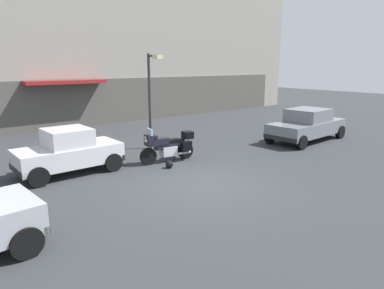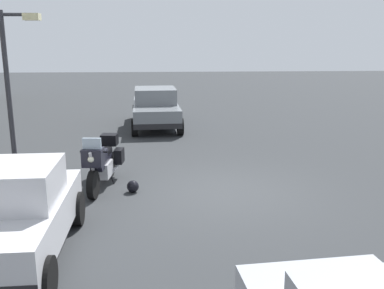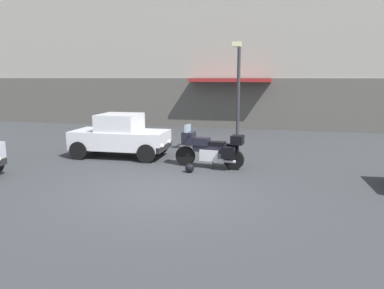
{
  "view_description": "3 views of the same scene",
  "coord_description": "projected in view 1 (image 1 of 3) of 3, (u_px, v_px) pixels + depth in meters",
  "views": [
    {
      "loc": [
        -6.61,
        -7.7,
        3.66
      ],
      "look_at": [
        0.02,
        0.59,
        1.18
      ],
      "focal_mm": 32.18,
      "sensor_mm": 36.0,
      "label": 1
    },
    {
      "loc": [
        -9.29,
        1.38,
        3.41
      ],
      "look_at": [
        0.08,
        0.75,
        1.14
      ],
      "focal_mm": 40.2,
      "sensor_mm": 36.0,
      "label": 2
    },
    {
      "loc": [
        2.87,
        -8.67,
        2.86
      ],
      "look_at": [
        0.61,
        0.64,
        1.14
      ],
      "focal_mm": 35.17,
      "sensor_mm": 36.0,
      "label": 3
    }
  ],
  "objects": [
    {
      "name": "helmet",
      "position": [
        169.0,
        164.0,
        12.39
      ],
      "size": [
        0.28,
        0.28,
        0.28
      ],
      "primitive_type": "sphere",
      "color": "black",
      "rests_on": "ground"
    },
    {
      "name": "car_sedan_far",
      "position": [
        307.0,
        125.0,
        16.74
      ],
      "size": [
        4.64,
        2.12,
        1.56
      ],
      "rotation": [
        0.0,
        0.0,
        0.05
      ],
      "color": "slate",
      "rests_on": "ground"
    },
    {
      "name": "motorcycle",
      "position": [
        168.0,
        146.0,
        13.15
      ],
      "size": [
        2.26,
        0.85,
        1.36
      ],
      "rotation": [
        0.0,
        0.0,
        3.04
      ],
      "color": "black",
      "rests_on": "ground"
    },
    {
      "name": "building_facade_rear",
      "position": [
        50.0,
        14.0,
        19.5
      ],
      "size": [
        39.05,
        3.4,
        13.02
      ],
      "color": "gray",
      "rests_on": "ground"
    },
    {
      "name": "streetlamp_curbside",
      "position": [
        151.0,
        91.0,
        14.63
      ],
      "size": [
        0.28,
        0.94,
        4.1
      ],
      "color": "#2D2D33",
      "rests_on": "ground"
    },
    {
      "name": "ground_plane",
      "position": [
        203.0,
        185.0,
        10.7
      ],
      "size": [
        80.0,
        80.0,
        0.0
      ],
      "primitive_type": "plane",
      "color": "#2D3033"
    },
    {
      "name": "car_compact_side",
      "position": [
        69.0,
        151.0,
        11.67
      ],
      "size": [
        3.51,
        1.77,
        1.56
      ],
      "rotation": [
        0.0,
        0.0,
        0.02
      ],
      "color": "silver",
      "rests_on": "ground"
    }
  ]
}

